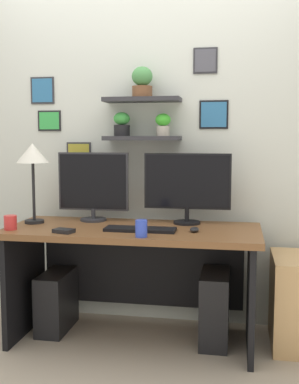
{
  "coord_description": "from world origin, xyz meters",
  "views": [
    {
      "loc": [
        0.65,
        -2.99,
        1.33
      ],
      "look_at": [
        0.1,
        0.05,
        0.98
      ],
      "focal_mm": 45.47,
      "sensor_mm": 36.0,
      "label": 1
    }
  ],
  "objects_px": {
    "computer_mouse": "(194,229)",
    "pen_cup": "(141,229)",
    "desk": "(135,258)",
    "computer_tower_left": "(57,301)",
    "monitor_left": "(93,185)",
    "desk_lamp": "(33,158)",
    "monitor_right": "(187,185)",
    "scissors_tray": "(64,231)",
    "coffee_mug": "(10,223)",
    "computer_tower_right": "(215,307)",
    "keyboard": "(140,229)"
  },
  "relations": [
    {
      "from": "coffee_mug",
      "to": "scissors_tray",
      "type": "xyz_separation_m",
      "value": [
        0.36,
        -0.04,
        -0.03
      ]
    },
    {
      "from": "desk",
      "to": "monitor_left",
      "type": "xyz_separation_m",
      "value": [
        -0.33,
        0.16,
        0.46
      ]
    },
    {
      "from": "desk_lamp",
      "to": "computer_tower_left",
      "type": "height_order",
      "value": "desk_lamp"
    },
    {
      "from": "scissors_tray",
      "to": "monitor_left",
      "type": "bearing_deg",
      "value": 83.44
    },
    {
      "from": "coffee_mug",
      "to": "scissors_tray",
      "type": "bearing_deg",
      "value": -5.78
    },
    {
      "from": "pen_cup",
      "to": "computer_tower_left",
      "type": "xyz_separation_m",
      "value": [
        -0.67,
        0.36,
        -0.6
      ]
    },
    {
      "from": "computer_mouse",
      "to": "pen_cup",
      "type": "distance_m",
      "value": 0.36
    },
    {
      "from": "monitor_right",
      "to": "desk",
      "type": "bearing_deg",
      "value": -153.45
    },
    {
      "from": "pen_cup",
      "to": "computer_tower_right",
      "type": "bearing_deg",
      "value": 39.35
    },
    {
      "from": "desk",
      "to": "pen_cup",
      "type": "height_order",
      "value": "pen_cup"
    },
    {
      "from": "scissors_tray",
      "to": "computer_mouse",
      "type": "bearing_deg",
      "value": 12.33
    },
    {
      "from": "desk",
      "to": "computer_tower_right",
      "type": "height_order",
      "value": "desk"
    },
    {
      "from": "desk",
      "to": "pen_cup",
      "type": "distance_m",
      "value": 0.43
    },
    {
      "from": "coffee_mug",
      "to": "computer_tower_left",
      "type": "relative_size",
      "value": 0.22
    },
    {
      "from": "scissors_tray",
      "to": "coffee_mug",
      "type": "bearing_deg",
      "value": 174.22
    },
    {
      "from": "monitor_left",
      "to": "desk_lamp",
      "type": "height_order",
      "value": "desk_lamp"
    },
    {
      "from": "monitor_right",
      "to": "pen_cup",
      "type": "relative_size",
      "value": 5.78
    },
    {
      "from": "scissors_tray",
      "to": "computer_tower_right",
      "type": "xyz_separation_m",
      "value": [
        0.9,
        0.3,
        -0.53
      ]
    },
    {
      "from": "desk",
      "to": "monitor_left",
      "type": "bearing_deg",
      "value": 153.45
    },
    {
      "from": "coffee_mug",
      "to": "scissors_tray",
      "type": "relative_size",
      "value": 0.75
    },
    {
      "from": "monitor_left",
      "to": "coffee_mug",
      "type": "bearing_deg",
      "value": -135.15
    },
    {
      "from": "pen_cup",
      "to": "computer_tower_left",
      "type": "bearing_deg",
      "value": 151.88
    },
    {
      "from": "coffee_mug",
      "to": "computer_tower_right",
      "type": "relative_size",
      "value": 0.19
    },
    {
      "from": "keyboard",
      "to": "computer_mouse",
      "type": "relative_size",
      "value": 4.89
    },
    {
      "from": "monitor_right",
      "to": "coffee_mug",
      "type": "bearing_deg",
      "value": -158.79
    },
    {
      "from": "computer_mouse",
      "to": "computer_tower_right",
      "type": "xyz_separation_m",
      "value": [
        0.13,
        0.13,
        -0.53
      ]
    },
    {
      "from": "monitor_right",
      "to": "desk_lamp",
      "type": "distance_m",
      "value": 1.05
    },
    {
      "from": "monitor_left",
      "to": "pen_cup",
      "type": "height_order",
      "value": "monitor_left"
    },
    {
      "from": "keyboard",
      "to": "coffee_mug",
      "type": "bearing_deg",
      "value": -172.78
    },
    {
      "from": "desk",
      "to": "coffee_mug",
      "type": "distance_m",
      "value": 0.82
    },
    {
      "from": "computer_mouse",
      "to": "coffee_mug",
      "type": "xyz_separation_m",
      "value": [
        -1.14,
        -0.13,
        0.03
      ]
    },
    {
      "from": "monitor_right",
      "to": "computer_tower_left",
      "type": "distance_m",
      "value": 1.21
    },
    {
      "from": "pen_cup",
      "to": "computer_tower_left",
      "type": "height_order",
      "value": "pen_cup"
    },
    {
      "from": "computer_mouse",
      "to": "monitor_right",
      "type": "bearing_deg",
      "value": 104.86
    },
    {
      "from": "monitor_right",
      "to": "coffee_mug",
      "type": "distance_m",
      "value": 1.17
    },
    {
      "from": "desk",
      "to": "pen_cup",
      "type": "bearing_deg",
      "value": -71.44
    },
    {
      "from": "desk_lamp",
      "to": "coffee_mug",
      "type": "distance_m",
      "value": 0.47
    },
    {
      "from": "keyboard",
      "to": "coffee_mug",
      "type": "distance_m",
      "value": 0.82
    },
    {
      "from": "computer_mouse",
      "to": "pen_cup",
      "type": "relative_size",
      "value": 0.9
    },
    {
      "from": "keyboard",
      "to": "scissors_tray",
      "type": "height_order",
      "value": "scissors_tray"
    },
    {
      "from": "monitor_left",
      "to": "monitor_right",
      "type": "xyz_separation_m",
      "value": [
        0.65,
        0.0,
        0.01
      ]
    },
    {
      "from": "pen_cup",
      "to": "computer_tower_left",
      "type": "distance_m",
      "value": 0.97
    },
    {
      "from": "computer_tower_left",
      "to": "desk_lamp",
      "type": "bearing_deg",
      "value": -167.32
    },
    {
      "from": "monitor_left",
      "to": "computer_mouse",
      "type": "height_order",
      "value": "monitor_left"
    },
    {
      "from": "monitor_left",
      "to": "desk",
      "type": "bearing_deg",
      "value": -26.55
    },
    {
      "from": "monitor_right",
      "to": "computer_tower_left",
      "type": "bearing_deg",
      "value": -171.45
    },
    {
      "from": "desk_lamp",
      "to": "computer_tower_right",
      "type": "relative_size",
      "value": 1.16
    },
    {
      "from": "desk",
      "to": "keyboard",
      "type": "xyz_separation_m",
      "value": [
        0.07,
        -0.15,
        0.22
      ]
    },
    {
      "from": "coffee_mug",
      "to": "pen_cup",
      "type": "xyz_separation_m",
      "value": [
        0.85,
        -0.08,
        0.01
      ]
    },
    {
      "from": "computer_mouse",
      "to": "desk",
      "type": "bearing_deg",
      "value": 163.51
    }
  ]
}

